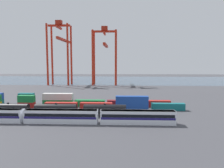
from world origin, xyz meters
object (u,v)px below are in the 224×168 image
Objects in this scene: passenger_train at (61,116)px; shipping_container_16 at (122,103)px; shipping_container_13 at (58,103)px; freight_tank_row at (56,110)px; gantry_crane_central at (105,50)px; gantry_crane_west at (60,46)px; shipping_container_4 at (61,106)px; shipping_container_6 at (132,106)px.

passenger_train is 5.44× the size of shipping_container_16.
shipping_container_13 is (-8.27, 24.02, -0.84)m from passenger_train.
gantry_crane_central is at bearing 85.56° from freight_tank_row.
gantry_crane_west is (-50.20, 88.31, 29.63)m from shipping_container_16.
shipping_container_4 is (-5.29, 18.27, -0.84)m from passenger_train.
passenger_train is 114.68m from gantry_crane_central.
shipping_container_13 is (-2.97, 5.75, 0.00)m from shipping_container_4.
gantry_crane_central is (12.24, 87.67, 26.51)m from shipping_container_13.
shipping_container_13 is at bearing 117.34° from shipping_container_4.
gantry_crane_west is (-32.32, 112.33, 28.79)m from passenger_train.
passenger_train reaches higher than shipping_container_4.
freight_tank_row is 27.17m from shipping_container_16.
shipping_container_4 is (-1.22, 10.24, -0.74)m from freight_tank_row.
gantry_crane_central reaches higher than shipping_container_4.
freight_tank_row reaches higher than shipping_container_6.
gantry_crane_west reaches higher than shipping_container_16.
gantry_crane_central is (36.29, -0.63, -3.12)m from gantry_crane_west.
passenger_train is 5.44× the size of shipping_container_4.
passenger_train is at bearing -73.95° from gantry_crane_west.
passenger_train is 1.29× the size of gantry_crane_west.
freight_tank_row is at bearing 116.89° from passenger_train.
shipping_container_13 and shipping_container_16 have the same top height.
freight_tank_row is 27.52m from shipping_container_6.
shipping_container_6 is 1.00× the size of shipping_container_16.
shipping_container_4 is 1.00× the size of shipping_container_13.
shipping_container_6 is (25.53, 10.24, -0.74)m from freight_tank_row.
shipping_container_16 is 105.82m from gantry_crane_west.
shipping_container_4 is at bearing 180.00° from shipping_container_6.
gantry_crane_central reaches higher than freight_tank_row.
freight_tank_row is 3.82× the size of shipping_container_13.
passenger_train is at bearing -139.59° from shipping_container_6.
shipping_container_6 is at bearing -58.13° from shipping_container_16.
shipping_container_16 is at bearing 53.34° from passenger_train.
shipping_container_13 is (-29.73, 5.75, 0.00)m from shipping_container_6.
gantry_crane_west reaches higher than freight_tank_row.
shipping_container_4 is at bearing 96.81° from freight_tank_row.
gantry_crane_west is 1.10× the size of gantry_crane_central.
shipping_container_6 is 98.68m from gantry_crane_central.
shipping_container_6 is 112.33m from gantry_crane_west.
passenger_train reaches higher than shipping_container_13.
passenger_train is 1.42× the size of gantry_crane_central.
passenger_train is 1.42× the size of freight_tank_row.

